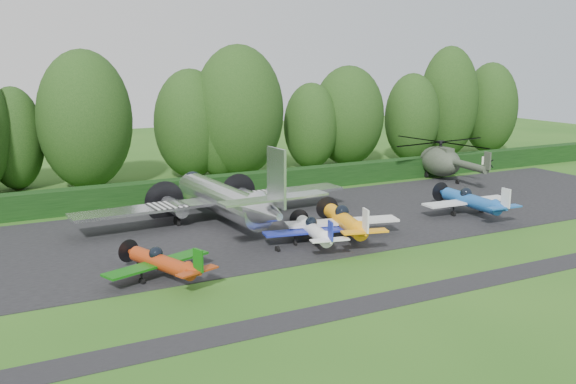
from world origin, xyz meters
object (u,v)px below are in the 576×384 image
light_plane_white (314,230)px  sign_board (477,162)px  transport_plane (224,199)px  light_plane_red (162,262)px  light_plane_blue (471,201)px  light_plane_orange (345,221)px  helicopter (441,159)px

light_plane_white → sign_board: 33.79m
transport_plane → light_plane_white: (3.21, -7.80, -0.90)m
light_plane_red → light_plane_blue: bearing=26.9°
transport_plane → sign_board: transport_plane is taller
light_plane_red → light_plane_blue: (25.94, 3.29, 0.18)m
light_plane_orange → helicopter: size_ratio=0.59×
helicopter → sign_board: bearing=4.5°
light_plane_white → light_plane_orange: (2.70, 0.42, 0.23)m
light_plane_red → sign_board: (40.63, 17.95, 0.06)m
light_plane_white → light_plane_blue: bearing=-6.1°
light_plane_orange → sign_board: light_plane_orange is taller
light_plane_red → helicopter: 38.02m
transport_plane → helicopter: size_ratio=1.53×
light_plane_white → sign_board: light_plane_white is taller
light_plane_blue → sign_board: bearing=41.9°
light_plane_white → helicopter: bearing=20.8°
transport_plane → sign_board: size_ratio=7.52×
light_plane_orange → light_plane_white: bearing=175.3°
transport_plane → helicopter: (26.55, 6.82, 0.15)m
helicopter → light_plane_orange: bearing=-153.4°
transport_plane → sign_board: 33.98m
light_plane_white → sign_board: size_ratio=2.37×
transport_plane → light_plane_blue: transport_plane is taller
light_plane_orange → transport_plane: bearing=115.2°
light_plane_blue → sign_board: light_plane_blue is taller
light_plane_red → light_plane_orange: (13.59, 2.33, 0.23)m
light_plane_white → light_plane_orange: 2.74m
transport_plane → light_plane_red: bearing=-125.3°
light_plane_blue → light_plane_white: bearing=-177.9°
light_plane_orange → sign_board: bearing=16.5°
light_plane_white → light_plane_red: bearing=178.7°
light_plane_red → sign_board: bearing=43.5°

